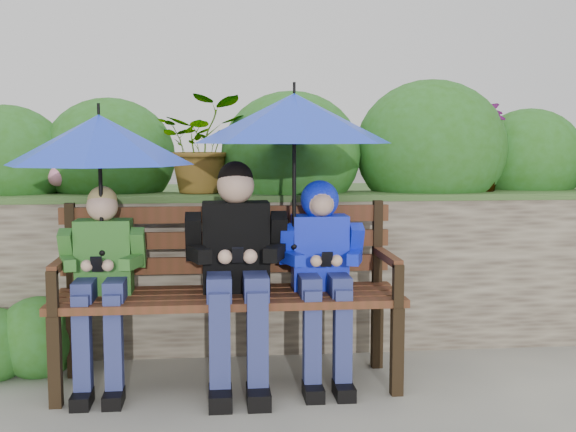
{
  "coord_description": "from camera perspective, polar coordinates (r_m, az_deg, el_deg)",
  "views": [
    {
      "loc": [
        -0.41,
        -3.95,
        1.39
      ],
      "look_at": [
        0.0,
        0.1,
        0.95
      ],
      "focal_mm": 45.0,
      "sensor_mm": 36.0,
      "label": 1
    }
  ],
  "objects": [
    {
      "name": "park_bench",
      "position": [
        4.13,
        -4.75,
        -5.17
      ],
      "size": [
        1.93,
        0.57,
        1.02
      ],
      "color": "black",
      "rests_on": "ground"
    },
    {
      "name": "umbrella_left",
      "position": [
        4.03,
        -14.68,
        5.84
      ],
      "size": [
        1.01,
        1.01,
        0.83
      ],
      "color": "#1635CC",
      "rests_on": "ground"
    },
    {
      "name": "boy_middle",
      "position": [
        4.01,
        -4.08,
        -3.66
      ],
      "size": [
        0.56,
        0.65,
        1.26
      ],
      "color": "black",
      "rests_on": "ground"
    },
    {
      "name": "ground",
      "position": [
        4.21,
        0.14,
        -13.11
      ],
      "size": [
        60.0,
        60.0,
        0.0
      ],
      "primitive_type": "plane",
      "color": "slate",
      "rests_on": "ground"
    },
    {
      "name": "garden_backdrop",
      "position": [
        5.59,
        -2.08,
        -1.42
      ],
      "size": [
        8.04,
        2.87,
        1.83
      ],
      "color": "brown",
      "rests_on": "ground"
    },
    {
      "name": "boy_left",
      "position": [
        4.08,
        -14.49,
        -4.49
      ],
      "size": [
        0.46,
        0.53,
        1.13
      ],
      "color": "#327519",
      "rests_on": "ground"
    },
    {
      "name": "boy_right",
      "position": [
        4.08,
        2.7,
        -3.57
      ],
      "size": [
        0.47,
        0.57,
        1.15
      ],
      "color": "#0003B5",
      "rests_on": "ground"
    },
    {
      "name": "umbrella_right",
      "position": [
        4.01,
        0.49,
        7.72
      ],
      "size": [
        1.1,
        1.1,
        0.93
      ],
      "color": "#1635CC",
      "rests_on": "ground"
    }
  ]
}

